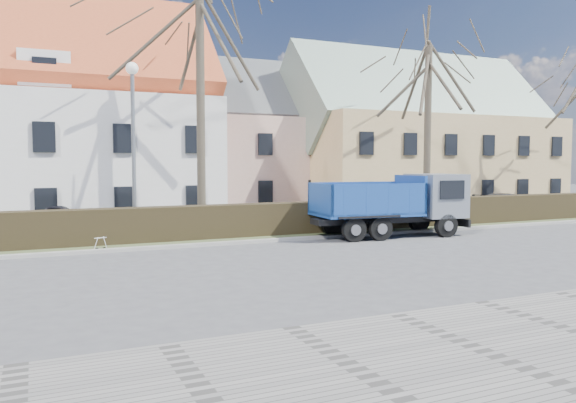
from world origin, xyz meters
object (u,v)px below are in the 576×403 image
streetlight (134,151)px  parked_car_b (506,203)px  parked_car_a (59,217)px  cart_frame (96,244)px  dump_truck (385,204)px

streetlight → parked_car_b: (21.80, 2.64, -2.83)m
streetlight → parked_car_a: bearing=121.0°
streetlight → parked_car_a: (-2.54, 4.22, -2.81)m
parked_car_a → parked_car_b: parked_car_a is taller
cart_frame → parked_car_b: 23.95m
dump_truck → parked_car_a: 14.02m
cart_frame → parked_car_a: parked_car_a is taller
streetlight → cart_frame: (-1.66, -2.17, -3.18)m
streetlight → parked_car_b: 22.15m
dump_truck → streetlight: 10.17m
parked_car_a → streetlight: bearing=-129.2°
dump_truck → parked_car_a: size_ratio=1.76×
cart_frame → parked_car_a: bearing=97.9°
cart_frame → parked_car_b: size_ratio=0.14×
streetlight → parked_car_b: streetlight is taller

